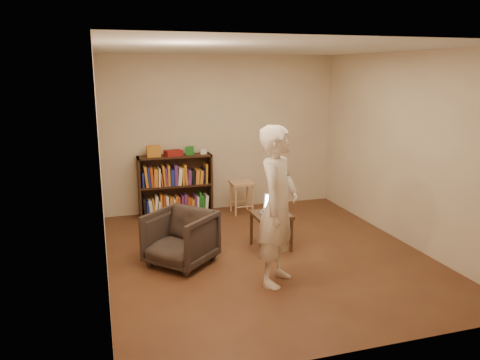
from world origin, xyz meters
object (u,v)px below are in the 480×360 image
object	(u,v)px
stool	(242,188)
armchair	(181,238)
person	(278,206)
bookshelf	(175,189)
side_table	(271,219)
laptop	(273,208)

from	to	relation	value
stool	armchair	xyz separation A→B (m)	(-1.34, -1.81, -0.10)
person	bookshelf	bearing A→B (deg)	53.68
armchair	side_table	distance (m)	1.27
stool	laptop	size ratio (longest dim) A/B	1.30
bookshelf	side_table	distance (m)	2.13
bookshelf	side_table	size ratio (longest dim) A/B	2.44
armchair	person	world-z (taller)	person
stool	armchair	world-z (taller)	armchair
bookshelf	person	world-z (taller)	person
side_table	stool	bearing A→B (deg)	86.81
bookshelf	laptop	bearing A→B (deg)	-60.43
bookshelf	person	xyz separation A→B (m)	(0.68, -2.88, 0.46)
laptop	person	bearing A→B (deg)	-74.80
laptop	armchair	bearing A→B (deg)	-135.80
side_table	person	world-z (taller)	person
bookshelf	person	distance (m)	2.99
side_table	laptop	distance (m)	0.16
armchair	side_table	bearing A→B (deg)	54.56
armchair	side_table	size ratio (longest dim) A/B	1.50
laptop	stool	bearing A→B (deg)	122.51
side_table	bookshelf	bearing A→B (deg)	117.34
stool	bookshelf	bearing A→B (deg)	166.60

